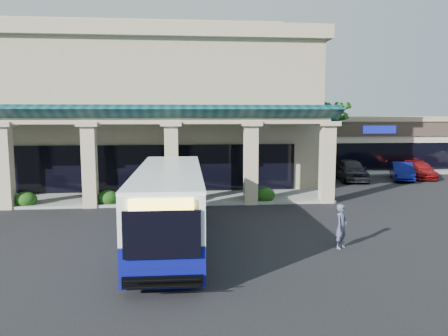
{
  "coord_description": "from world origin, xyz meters",
  "views": [
    {
      "loc": [
        -2.42,
        -19.32,
        5.18
      ],
      "look_at": [
        -0.1,
        4.51,
        2.2
      ],
      "focal_mm": 35.0,
      "sensor_mm": 36.0,
      "label": 1
    }
  ],
  "objects": [
    {
      "name": "ground",
      "position": [
        0.0,
        0.0,
        0.0
      ],
      "size": [
        110.0,
        110.0,
        0.0
      ],
      "primitive_type": "plane",
      "color": "black"
    },
    {
      "name": "main_building",
      "position": [
        -8.0,
        16.0,
        5.67
      ],
      "size": [
        30.8,
        14.8,
        11.35
      ],
      "primitive_type": null,
      "color": "tan",
      "rests_on": "ground"
    },
    {
      "name": "arcade",
      "position": [
        -8.0,
        6.8,
        2.85
      ],
      "size": [
        30.0,
        6.2,
        5.7
      ],
      "primitive_type": null,
      "color": "#09333A",
      "rests_on": "ground"
    },
    {
      "name": "strip_mall",
      "position": [
        18.0,
        24.0,
        2.45
      ],
      "size": [
        22.5,
        12.5,
        4.9
      ],
      "primitive_type": null,
      "color": "beige",
      "rests_on": "ground"
    },
    {
      "name": "palm_0",
      "position": [
        8.5,
        11.0,
        3.3
      ],
      "size": [
        2.4,
        2.4,
        6.6
      ],
      "primitive_type": null,
      "color": "#1B4813",
      "rests_on": "ground"
    },
    {
      "name": "palm_1",
      "position": [
        9.5,
        14.0,
        2.9
      ],
      "size": [
        2.4,
        2.4,
        5.8
      ],
      "primitive_type": null,
      "color": "#1B4813",
      "rests_on": "ground"
    },
    {
      "name": "broadleaf_tree",
      "position": [
        7.5,
        19.0,
        2.41
      ],
      "size": [
        2.6,
        2.6,
        4.81
      ],
      "primitive_type": null,
      "color": "#173D0E",
      "rests_on": "ground"
    },
    {
      "name": "transit_bus",
      "position": [
        -2.94,
        -2.31,
        1.52
      ],
      "size": [
        2.66,
        10.9,
        3.04
      ],
      "primitive_type": null,
      "rotation": [
        0.0,
        0.0,
        -0.01
      ],
      "color": "navy",
      "rests_on": "ground"
    },
    {
      "name": "pedestrian",
      "position": [
        3.69,
        -3.41,
        0.86
      ],
      "size": [
        0.74,
        0.74,
        1.73
      ],
      "primitive_type": "imported",
      "rotation": [
        0.0,
        0.0,
        0.79
      ],
      "color": "#494C69",
      "rests_on": "ground"
    },
    {
      "name": "car_silver",
      "position": [
        10.71,
        13.3,
        0.84
      ],
      "size": [
        2.71,
        5.19,
        1.68
      ],
      "primitive_type": "imported",
      "rotation": [
        0.0,
        0.0,
        -0.15
      ],
      "color": "#252629",
      "rests_on": "ground"
    },
    {
      "name": "car_white",
      "position": [
        14.79,
        13.09,
        0.7
      ],
      "size": [
        2.9,
        4.5,
        1.4
      ],
      "primitive_type": "imported",
      "rotation": [
        0.0,
        0.0,
        -0.36
      ],
      "color": "#0C105E",
      "rests_on": "ground"
    },
    {
      "name": "car_red",
      "position": [
        16.85,
        14.04,
        0.64
      ],
      "size": [
        2.87,
        4.7,
        1.27
      ],
      "primitive_type": "imported",
      "rotation": [
        0.0,
        0.0,
        -0.26
      ],
      "color": "maroon",
      "rests_on": "ground"
    }
  ]
}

